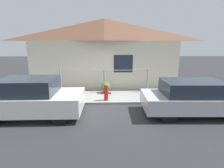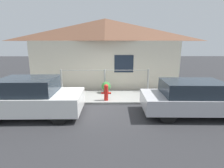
# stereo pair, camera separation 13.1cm
# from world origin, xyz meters

# --- Properties ---
(ground_plane) EXTENTS (60.00, 60.00, 0.00)m
(ground_plane) POSITION_xyz_m (0.00, 0.00, 0.00)
(ground_plane) COLOR #2D2D30
(sidewalk) EXTENTS (24.00, 2.01, 0.10)m
(sidewalk) POSITION_xyz_m (0.00, 1.00, 0.05)
(sidewalk) COLOR gray
(sidewalk) RESTS_ON ground_plane
(house) EXTENTS (9.13, 2.23, 4.21)m
(house) POSITION_xyz_m (0.00, 3.47, 3.33)
(house) COLOR beige
(house) RESTS_ON ground_plane
(fence) EXTENTS (4.90, 0.10, 1.26)m
(fence) POSITION_xyz_m (0.00, 1.86, 0.79)
(fence) COLOR #999993
(fence) RESTS_ON sidewalk
(car_left) EXTENTS (3.68, 1.81, 1.48)m
(car_left) POSITION_xyz_m (-2.68, -1.19, 0.73)
(car_left) COLOR white
(car_left) RESTS_ON ground_plane
(car_right) EXTENTS (4.11, 1.83, 1.36)m
(car_right) POSITION_xyz_m (3.56, -1.19, 0.69)
(car_right) COLOR #B7B7BC
(car_right) RESTS_ON ground_plane
(fire_hydrant) EXTENTS (0.46, 0.21, 0.78)m
(fire_hydrant) POSITION_xyz_m (0.11, 0.33, 0.51)
(fire_hydrant) COLOR red
(fire_hydrant) RESTS_ON sidewalk
(potted_plant_near_hydrant) EXTENTS (0.50, 0.50, 0.60)m
(potted_plant_near_hydrant) POSITION_xyz_m (0.07, 1.63, 0.43)
(potted_plant_near_hydrant) COLOR brown
(potted_plant_near_hydrant) RESTS_ON sidewalk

